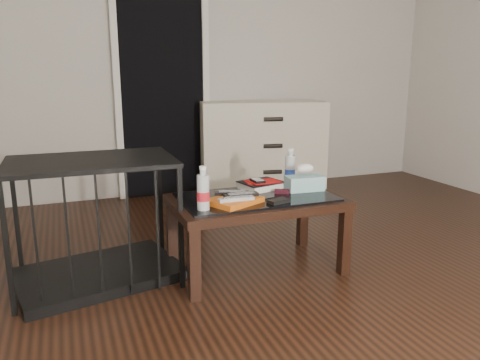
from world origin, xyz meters
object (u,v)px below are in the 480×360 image
at_px(water_bottle_right, 290,166).
at_px(tissue_box, 304,183).
at_px(pet_crate, 97,242).
at_px(dresser, 262,147).
at_px(water_bottle_left, 203,188).
at_px(coffee_table, 256,206).
at_px(textbook, 261,185).

distance_m(water_bottle_right, tissue_box, 0.20).
height_order(pet_crate, tissue_box, pet_crate).
relative_size(dresser, water_bottle_left, 5.35).
bearing_deg(coffee_table, dresser, 65.49).
bearing_deg(water_bottle_right, pet_crate, -179.32).
bearing_deg(water_bottle_left, dresser, 58.35).
bearing_deg(textbook, water_bottle_right, -2.34).
bearing_deg(water_bottle_left, coffee_table, 22.29).
bearing_deg(water_bottle_right, dresser, 73.07).
xyz_separation_m(coffee_table, pet_crate, (-0.91, 0.19, -0.17)).
relative_size(textbook, water_bottle_left, 1.05).
relative_size(coffee_table, water_bottle_left, 4.20).
xyz_separation_m(coffee_table, dresser, (0.79, 1.73, 0.05)).
relative_size(water_bottle_right, tissue_box, 1.03).
relative_size(dresser, textbook, 5.10).
bearing_deg(coffee_table, tissue_box, 3.79).
bearing_deg(tissue_box, textbook, 154.30).
relative_size(pet_crate, water_bottle_right, 4.22).
bearing_deg(water_bottle_left, pet_crate, 147.87).
bearing_deg(water_bottle_right, coffee_table, -147.99).
xyz_separation_m(coffee_table, water_bottle_left, (-0.37, -0.15, 0.18)).
relative_size(coffee_table, tissue_box, 4.35).
bearing_deg(tissue_box, dresser, 79.13).
xyz_separation_m(coffee_table, water_bottle_right, (0.32, 0.20, 0.18)).
height_order(pet_crate, textbook, pet_crate).
bearing_deg(water_bottle_left, tissue_box, 13.89).
xyz_separation_m(textbook, water_bottle_right, (0.23, 0.05, 0.10)).
bearing_deg(textbook, pet_crate, 164.43).
xyz_separation_m(pet_crate, tissue_box, (1.25, -0.17, 0.28)).
distance_m(textbook, tissue_box, 0.27).
distance_m(dresser, tissue_box, 1.77).
bearing_deg(dresser, textbook, -102.50).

